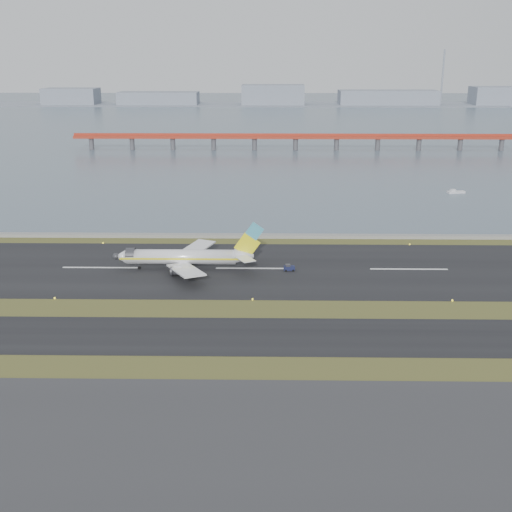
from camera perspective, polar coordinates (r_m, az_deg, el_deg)
The scene contains 11 objects.
ground at distance 138.29m, azimuth -0.37°, elevation -5.08°, with size 1000.00×1000.00×0.00m, color #304117.
apron_strip at distance 89.92m, azimuth -1.20°, elevation -18.55°, with size 1000.00×50.00×0.10m, color #313133.
taxiway_strip at distance 127.26m, azimuth -0.50°, elevation -7.12°, with size 1000.00×18.00×0.10m, color black.
runway_strip at distance 166.39m, azimuth -0.14°, elevation -1.12°, with size 1000.00×45.00×0.10m, color black.
seawall at distance 194.95m, azimuth 0.02°, elevation 1.80°, with size 1000.00×2.50×1.00m, color gray.
bay_water at distance 590.16m, azimuth 0.65°, elevation 12.22°, with size 1400.00×800.00×1.30m, color #4C5B6D.
red_pier at distance 380.90m, azimuth 3.54°, elevation 10.46°, with size 260.00×5.00×10.20m.
far_shoreline at distance 749.32m, azimuth 1.79°, elevation 13.77°, with size 1400.00×80.00×60.50m.
airliner at distance 165.52m, azimuth -6.15°, elevation -0.09°, with size 38.52×32.89×12.80m.
pushback_tug at distance 164.63m, azimuth 2.95°, elevation -1.05°, with size 2.87×1.82×1.77m.
workboat_near at distance 271.19m, azimuth 17.32°, elevation 5.46°, with size 7.43×3.82×1.73m.
Camera 1 is at (2.97, -127.79, 52.77)m, focal length 45.00 mm.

